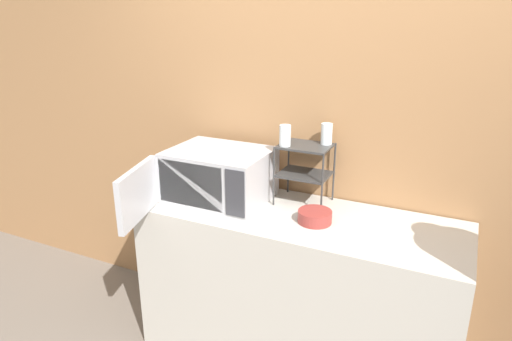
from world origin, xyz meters
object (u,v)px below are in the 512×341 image
object	(u,v)px
microwave	(216,175)
bowl	(315,217)
dish_rack	(305,162)
glass_front_left	(285,136)
glass_back_right	(327,134)

from	to	relation	value
microwave	bowl	world-z (taller)	microwave
microwave	bowl	distance (m)	0.62
dish_rack	glass_front_left	world-z (taller)	glass_front_left
microwave	glass_back_right	world-z (taller)	glass_back_right
microwave	glass_front_left	xyz separation A→B (m)	(0.37, 0.11, 0.25)
microwave	glass_front_left	bearing A→B (deg)	15.86
glass_back_right	bowl	distance (m)	0.46
dish_rack	microwave	bearing A→B (deg)	-160.15
dish_rack	glass_back_right	size ratio (longest dim) A/B	2.95
dish_rack	bowl	size ratio (longest dim) A/B	1.94
glass_front_left	bowl	distance (m)	0.46
dish_rack	bowl	xyz separation A→B (m)	(0.14, -0.22, -0.21)
microwave	glass_back_right	size ratio (longest dim) A/B	7.50
glass_front_left	glass_back_right	size ratio (longest dim) A/B	1.00
bowl	microwave	bearing A→B (deg)	175.36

